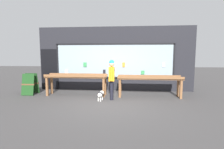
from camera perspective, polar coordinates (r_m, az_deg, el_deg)
The scene contains 7 objects.
ground_plane at distance 6.76m, azimuth -0.78°, elevation -9.09°, with size 40.00×40.00×0.00m, color #474444.
shopfront_facade at distance 8.90m, azimuth 0.58°, elevation 5.02°, with size 7.80×0.29×3.20m.
display_table_left at distance 7.94m, azimuth -11.59°, elevation -1.18°, with size 2.72×0.64×0.96m.
display_table_right at distance 7.64m, azimuth 12.17°, elevation -1.74°, with size 2.72×0.60×0.92m.
person_browsing at distance 7.02m, azimuth -0.11°, elevation -0.73°, with size 0.24×0.65×1.61m.
small_dog at distance 7.00m, azimuth -3.77°, elevation -6.52°, with size 0.24×0.56×0.36m.
sandwich_board_sign at distance 8.84m, azimuth -25.14°, elevation -2.77°, with size 0.60×0.64×0.96m.
Camera 1 is at (0.72, -6.47, 1.81)m, focal length 28.00 mm.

